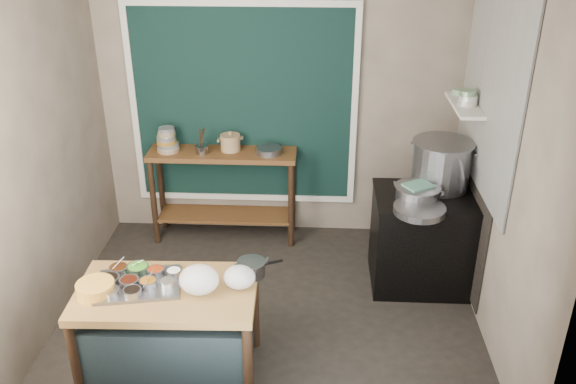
{
  "coord_description": "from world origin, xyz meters",
  "views": [
    {
      "loc": [
        0.37,
        -4.19,
        3.22
      ],
      "look_at": [
        0.15,
        0.25,
        1.03
      ],
      "focal_mm": 38.0,
      "sensor_mm": 36.0,
      "label": 1
    }
  ],
  "objects_px": {
    "condiment_tray": "(139,284)",
    "steamer": "(418,193)",
    "utensil_cup": "(202,149)",
    "stock_pot": "(441,164)",
    "saucepan": "(251,268)",
    "stove_block": "(424,241)",
    "prep_table": "(170,332)",
    "yellow_basin": "(96,289)",
    "ceramic_crock": "(230,144)",
    "back_counter": "(224,195)"
  },
  "relations": [
    {
      "from": "back_counter",
      "to": "utensil_cup",
      "type": "xyz_separation_m",
      "value": [
        -0.19,
        -0.05,
        0.51
      ]
    },
    {
      "from": "yellow_basin",
      "to": "ceramic_crock",
      "type": "bearing_deg",
      "value": 73.58
    },
    {
      "from": "ceramic_crock",
      "to": "stove_block",
      "type": "bearing_deg",
      "value": -22.94
    },
    {
      "from": "stove_block",
      "to": "yellow_basin",
      "type": "bearing_deg",
      "value": -150.47
    },
    {
      "from": "back_counter",
      "to": "saucepan",
      "type": "bearing_deg",
      "value": -75.35
    },
    {
      "from": "back_counter",
      "to": "stock_pot",
      "type": "distance_m",
      "value": 2.17
    },
    {
      "from": "yellow_basin",
      "to": "utensil_cup",
      "type": "xyz_separation_m",
      "value": [
        0.37,
        2.07,
        0.19
      ]
    },
    {
      "from": "utensil_cup",
      "to": "ceramic_crock",
      "type": "xyz_separation_m",
      "value": [
        0.27,
        0.09,
        0.03
      ]
    },
    {
      "from": "back_counter",
      "to": "saucepan",
      "type": "distance_m",
      "value": 1.91
    },
    {
      "from": "stove_block",
      "to": "stock_pot",
      "type": "xyz_separation_m",
      "value": [
        0.11,
        0.2,
        0.67
      ]
    },
    {
      "from": "saucepan",
      "to": "stock_pot",
      "type": "xyz_separation_m",
      "value": [
        1.54,
        1.29,
        0.28
      ]
    },
    {
      "from": "yellow_basin",
      "to": "back_counter",
      "type": "bearing_deg",
      "value": 75.29
    },
    {
      "from": "prep_table",
      "to": "stove_block",
      "type": "distance_m",
      "value": 2.39
    },
    {
      "from": "utensil_cup",
      "to": "stock_pot",
      "type": "distance_m",
      "value": 2.26
    },
    {
      "from": "stove_block",
      "to": "utensil_cup",
      "type": "bearing_deg",
      "value": 161.9
    },
    {
      "from": "stove_block",
      "to": "steamer",
      "type": "bearing_deg",
      "value": -143.33
    },
    {
      "from": "prep_table",
      "to": "utensil_cup",
      "type": "height_order",
      "value": "utensil_cup"
    },
    {
      "from": "back_counter",
      "to": "ceramic_crock",
      "type": "xyz_separation_m",
      "value": [
        0.08,
        0.04,
        0.54
      ]
    },
    {
      "from": "saucepan",
      "to": "stove_block",
      "type": "bearing_deg",
      "value": 12.92
    },
    {
      "from": "stove_block",
      "to": "yellow_basin",
      "type": "xyz_separation_m",
      "value": [
        -2.46,
        -1.39,
        0.37
      ]
    },
    {
      "from": "ceramic_crock",
      "to": "saucepan",
      "type": "bearing_deg",
      "value": -77.99
    },
    {
      "from": "steamer",
      "to": "back_counter",
      "type": "bearing_deg",
      "value": 155.45
    },
    {
      "from": "ceramic_crock",
      "to": "back_counter",
      "type": "bearing_deg",
      "value": -153.53
    },
    {
      "from": "back_counter",
      "to": "yellow_basin",
      "type": "relative_size",
      "value": 5.58
    },
    {
      "from": "saucepan",
      "to": "ceramic_crock",
      "type": "bearing_deg",
      "value": 77.39
    },
    {
      "from": "prep_table",
      "to": "yellow_basin",
      "type": "relative_size",
      "value": 4.81
    },
    {
      "from": "stove_block",
      "to": "condiment_tray",
      "type": "relative_size",
      "value": 1.57
    },
    {
      "from": "utensil_cup",
      "to": "stock_pot",
      "type": "xyz_separation_m",
      "value": [
        2.2,
        -0.49,
        0.1
      ]
    },
    {
      "from": "back_counter",
      "to": "steamer",
      "type": "bearing_deg",
      "value": -24.55
    },
    {
      "from": "steamer",
      "to": "prep_table",
      "type": "bearing_deg",
      "value": -147.21
    },
    {
      "from": "yellow_basin",
      "to": "utensil_cup",
      "type": "relative_size",
      "value": 1.97
    },
    {
      "from": "back_counter",
      "to": "stove_block",
      "type": "xyz_separation_m",
      "value": [
        1.9,
        -0.73,
        -0.05
      ]
    },
    {
      "from": "condiment_tray",
      "to": "ceramic_crock",
      "type": "relative_size",
      "value": 2.76
    },
    {
      "from": "prep_table",
      "to": "stock_pot",
      "type": "height_order",
      "value": "stock_pot"
    },
    {
      "from": "prep_table",
      "to": "saucepan",
      "type": "height_order",
      "value": "saucepan"
    },
    {
      "from": "condiment_tray",
      "to": "steamer",
      "type": "height_order",
      "value": "steamer"
    },
    {
      "from": "stove_block",
      "to": "condiment_tray",
      "type": "xyz_separation_m",
      "value": [
        -2.2,
        -1.27,
        0.34
      ]
    },
    {
      "from": "stock_pot",
      "to": "steamer",
      "type": "bearing_deg",
      "value": -129.21
    },
    {
      "from": "saucepan",
      "to": "ceramic_crock",
      "type": "relative_size",
      "value": 1.02
    },
    {
      "from": "steamer",
      "to": "ceramic_crock",
      "type": "bearing_deg",
      "value": 153.35
    },
    {
      "from": "stove_block",
      "to": "utensil_cup",
      "type": "height_order",
      "value": "utensil_cup"
    },
    {
      "from": "stove_block",
      "to": "saucepan",
      "type": "relative_size",
      "value": 4.25
    },
    {
      "from": "prep_table",
      "to": "yellow_basin",
      "type": "bearing_deg",
      "value": -170.4
    },
    {
      "from": "condiment_tray",
      "to": "utensil_cup",
      "type": "distance_m",
      "value": 1.97
    },
    {
      "from": "stove_block",
      "to": "yellow_basin",
      "type": "height_order",
      "value": "same"
    },
    {
      "from": "saucepan",
      "to": "stock_pot",
      "type": "relative_size",
      "value": 0.39
    },
    {
      "from": "prep_table",
      "to": "saucepan",
      "type": "distance_m",
      "value": 0.75
    },
    {
      "from": "back_counter",
      "to": "prep_table",
      "type": "bearing_deg",
      "value": -92.82
    },
    {
      "from": "stove_block",
      "to": "stock_pot",
      "type": "height_order",
      "value": "stock_pot"
    },
    {
      "from": "utensil_cup",
      "to": "stock_pot",
      "type": "bearing_deg",
      "value": -12.45
    }
  ]
}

